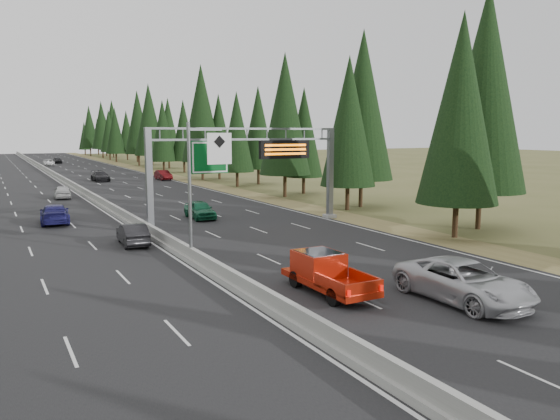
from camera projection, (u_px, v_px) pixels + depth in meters
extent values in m
cube|color=black|center=(66.00, 184.00, 79.49)|extent=(32.00, 260.00, 0.08)
cube|color=olive|center=(183.00, 179.00, 87.87)|extent=(3.60, 260.00, 0.06)
cube|color=gray|center=(66.00, 183.00, 79.46)|extent=(0.70, 260.00, 0.30)
cube|color=gray|center=(65.00, 180.00, 79.40)|extent=(0.30, 260.00, 0.60)
cube|color=slate|center=(149.00, 181.00, 39.90)|extent=(0.45, 0.45, 7.80)
cube|color=gray|center=(151.00, 231.00, 40.43)|extent=(0.90, 0.90, 0.30)
cube|color=slate|center=(330.00, 173.00, 47.36)|extent=(0.45, 0.45, 7.80)
cube|color=gray|center=(330.00, 216.00, 47.89)|extent=(0.90, 0.90, 0.30)
cube|color=slate|center=(247.00, 129.00, 43.10)|extent=(15.85, 0.35, 0.16)
cube|color=slate|center=(247.00, 139.00, 43.21)|extent=(15.85, 0.35, 0.16)
cube|color=#054C19|center=(210.00, 157.00, 41.64)|extent=(3.00, 0.10, 2.50)
cube|color=silver|center=(210.00, 157.00, 41.59)|extent=(2.85, 0.02, 2.35)
cube|color=#054C19|center=(222.00, 137.00, 41.90)|extent=(1.10, 0.10, 0.45)
cube|color=black|center=(284.00, 149.00, 44.59)|extent=(4.50, 0.40, 1.50)
cube|color=orange|center=(286.00, 145.00, 44.35)|extent=(3.80, 0.02, 0.18)
cube|color=orange|center=(286.00, 149.00, 44.40)|extent=(3.80, 0.02, 0.18)
cube|color=orange|center=(286.00, 154.00, 44.45)|extent=(3.80, 0.02, 0.18)
cylinder|color=slate|center=(190.00, 193.00, 31.01)|extent=(0.20, 0.20, 8.00)
cube|color=gray|center=(191.00, 260.00, 31.56)|extent=(0.50, 0.50, 0.20)
cube|color=slate|center=(205.00, 129.00, 30.98)|extent=(2.00, 0.15, 0.15)
cube|color=silver|center=(219.00, 149.00, 31.41)|extent=(1.50, 0.06, 1.80)
cylinder|color=black|center=(455.00, 221.00, 38.88)|extent=(0.40, 0.40, 2.52)
cone|color=black|center=(460.00, 109.00, 37.77)|extent=(5.67, 5.67, 13.24)
cylinder|color=black|center=(479.00, 210.00, 42.53)|extent=(0.40, 0.40, 2.97)
cone|color=black|center=(485.00, 89.00, 41.23)|extent=(6.68, 6.68, 15.59)
cylinder|color=black|center=(347.00, 198.00, 53.16)|extent=(0.40, 0.40, 2.37)
cone|color=black|center=(349.00, 121.00, 52.12)|extent=(5.33, 5.33, 12.43)
cylinder|color=black|center=(361.00, 193.00, 55.27)|extent=(0.40, 0.40, 2.81)
cone|color=black|center=(363.00, 105.00, 54.03)|extent=(6.33, 6.33, 14.76)
cylinder|color=black|center=(285.00, 186.00, 63.79)|extent=(0.40, 0.40, 2.66)
cone|color=black|center=(285.00, 114.00, 62.62)|extent=(5.97, 5.97, 13.94)
cylinder|color=black|center=(304.00, 185.00, 67.45)|extent=(0.40, 0.40, 2.08)
cone|color=black|center=(304.00, 132.00, 66.53)|extent=(4.68, 4.68, 10.91)
cylinder|color=black|center=(237.00, 179.00, 75.94)|extent=(0.40, 0.40, 2.10)
cone|color=black|center=(237.00, 132.00, 75.02)|extent=(4.73, 4.73, 11.03)
cylinder|color=black|center=(258.00, 176.00, 79.85)|extent=(0.40, 0.40, 2.27)
cone|color=black|center=(258.00, 127.00, 78.85)|extent=(5.11, 5.11, 11.92)
cylinder|color=black|center=(203.00, 171.00, 87.40)|extent=(0.40, 0.40, 2.90)
cone|color=black|center=(201.00, 113.00, 86.12)|extent=(6.53, 6.53, 15.25)
cylinder|color=black|center=(219.00, 172.00, 88.67)|extent=(0.40, 0.40, 2.19)
cone|color=black|center=(219.00, 130.00, 87.70)|extent=(4.93, 4.93, 11.50)
cylinder|color=black|center=(164.00, 167.00, 102.16)|extent=(0.40, 0.40, 2.17)
cone|color=black|center=(163.00, 131.00, 101.21)|extent=(4.88, 4.88, 11.38)
cylinder|color=black|center=(184.00, 167.00, 103.45)|extent=(0.40, 0.40, 2.18)
cone|color=black|center=(183.00, 130.00, 102.49)|extent=(4.91, 4.91, 11.45)
cylinder|color=black|center=(150.00, 162.00, 113.60)|extent=(0.40, 0.40, 2.80)
cone|color=black|center=(149.00, 119.00, 112.36)|extent=(6.31, 6.31, 14.72)
cylinder|color=black|center=(169.00, 163.00, 115.13)|extent=(0.40, 0.40, 2.35)
cone|color=black|center=(168.00, 128.00, 114.10)|extent=(5.29, 5.29, 12.35)
cylinder|color=black|center=(139.00, 160.00, 124.02)|extent=(0.40, 0.40, 2.70)
cone|color=black|center=(138.00, 122.00, 122.83)|extent=(6.09, 6.09, 14.20)
cylinder|color=black|center=(152.00, 159.00, 127.67)|extent=(0.40, 0.40, 2.67)
cone|color=black|center=(151.00, 123.00, 126.50)|extent=(6.00, 6.00, 13.99)
cylinder|color=black|center=(116.00, 158.00, 138.56)|extent=(0.40, 0.40, 2.20)
cone|color=black|center=(115.00, 131.00, 137.59)|extent=(4.95, 4.95, 11.55)
cylinder|color=black|center=(137.00, 157.00, 139.47)|extent=(0.40, 0.40, 2.41)
cone|color=black|center=(136.00, 128.00, 138.41)|extent=(5.42, 5.42, 12.65)
cylinder|color=black|center=(110.00, 156.00, 149.82)|extent=(0.40, 0.40, 2.19)
cone|color=black|center=(109.00, 131.00, 148.85)|extent=(4.94, 4.94, 11.52)
cylinder|color=black|center=(127.00, 156.00, 150.51)|extent=(0.40, 0.40, 2.16)
cone|color=black|center=(127.00, 131.00, 149.55)|extent=(4.87, 4.87, 11.36)
cylinder|color=black|center=(103.00, 153.00, 162.28)|extent=(0.40, 0.40, 2.68)
cone|color=black|center=(102.00, 125.00, 161.10)|extent=(6.02, 6.02, 14.05)
cylinder|color=black|center=(114.00, 153.00, 164.96)|extent=(0.40, 0.40, 2.76)
cone|color=black|center=(112.00, 124.00, 163.75)|extent=(6.21, 6.21, 14.49)
cylinder|color=black|center=(91.00, 152.00, 174.20)|extent=(0.40, 0.40, 2.56)
cone|color=black|center=(89.00, 127.00, 173.08)|extent=(5.76, 5.76, 13.44)
cylinder|color=black|center=(107.00, 153.00, 174.04)|extent=(0.40, 0.40, 2.03)
cone|color=black|center=(106.00, 133.00, 173.15)|extent=(4.56, 4.56, 10.63)
cylinder|color=black|center=(85.00, 152.00, 184.64)|extent=(0.40, 0.40, 1.77)
cone|color=black|center=(84.00, 136.00, 183.86)|extent=(3.99, 3.99, 9.31)
cylinder|color=black|center=(99.00, 152.00, 186.46)|extent=(0.40, 0.40, 1.98)
cone|color=black|center=(98.00, 133.00, 185.59)|extent=(4.46, 4.46, 10.40)
imported|color=#B3B3B8|center=(463.00, 281.00, 24.06)|extent=(3.10, 6.59, 1.82)
cylinder|color=black|center=(334.00, 297.00, 23.46)|extent=(0.30, 0.80, 0.80)
cylinder|color=black|center=(366.00, 292.00, 24.26)|extent=(0.30, 0.80, 0.80)
cylinder|color=black|center=(296.00, 279.00, 26.33)|extent=(0.30, 0.80, 0.80)
cylinder|color=black|center=(325.00, 275.00, 27.13)|extent=(0.30, 0.80, 0.80)
cube|color=#A11B09|center=(329.00, 282.00, 25.32)|extent=(1.99, 5.59, 0.30)
cube|color=#A11B09|center=(318.00, 263.00, 26.00)|extent=(1.90, 2.19, 1.10)
cube|color=black|center=(318.00, 257.00, 25.96)|extent=(1.70, 1.90, 0.55)
cube|color=#A11B09|center=(330.00, 285.00, 23.52)|extent=(0.10, 2.39, 0.60)
cube|color=#A11B09|center=(365.00, 279.00, 24.41)|extent=(0.10, 2.39, 0.60)
cube|color=#A11B09|center=(364.00, 289.00, 22.92)|extent=(1.99, 0.10, 0.60)
imported|color=#145737|center=(200.00, 210.00, 47.37)|extent=(1.99, 4.64, 1.56)
imported|color=#4C0A0D|center=(163.00, 175.00, 86.08)|extent=(1.77, 4.70, 1.53)
imported|color=black|center=(100.00, 176.00, 83.66)|extent=(2.28, 5.37, 1.54)
imported|color=white|center=(49.00, 163.00, 122.81)|extent=(2.38, 5.03, 1.39)
imported|color=black|center=(57.00, 160.00, 132.05)|extent=(1.88, 4.59, 1.56)
imported|color=black|center=(133.00, 234.00, 36.27)|extent=(1.77, 4.48, 1.45)
imported|color=navy|center=(55.00, 214.00, 44.78)|extent=(2.70, 5.65, 1.59)
imported|color=#B4B4B4|center=(62.00, 192.00, 61.79)|extent=(2.18, 4.57, 1.51)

